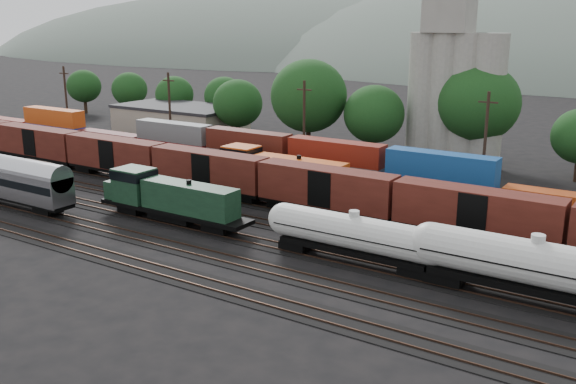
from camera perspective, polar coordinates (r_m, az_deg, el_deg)
The scene contains 12 objects.
ground at distance 62.59m, azimuth 0.23°, elevation -3.26°, with size 600.00×600.00×0.00m, color black.
tracks at distance 62.57m, azimuth 0.23°, elevation -3.22°, with size 180.00×33.20×0.20m.
green_locomotive at distance 64.95m, azimuth -10.79°, elevation -0.39°, with size 17.72×3.13×4.69m.
tank_car_a at distance 53.23m, azimuth 5.85°, elevation -3.77°, with size 16.49×2.95×4.32m.
tank_car_b at distance 48.75m, azimuth 21.13°, elevation -6.15°, with size 18.78×3.36×4.92m.
orange_locomotive at distance 74.44m, azimuth -1.18°, elevation 1.92°, with size 19.33×3.22×4.83m.
boxcar_string at distance 65.27m, azimuth 3.42°, elevation 0.34°, with size 138.20×2.90×4.20m.
container_wall at distance 70.77m, azimuth 13.59°, elevation 0.79°, with size 172.33×2.60×5.80m.
grain_silo at distance 91.08m, azimuth 14.54°, elevation 9.31°, with size 13.40×5.00×29.00m.
industrial_sheds at distance 90.61m, azimuth 16.03°, elevation 3.60°, with size 119.38×17.26×5.10m.
tree_band at distance 92.76m, azimuth 13.69°, elevation 6.89°, with size 168.26×22.91×14.23m.
utility_poles at distance 79.96m, azimuth 8.82°, elevation 5.21°, with size 122.20×0.36×12.00m.
Camera 1 is at (32.07, -49.99, 19.75)m, focal length 40.00 mm.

